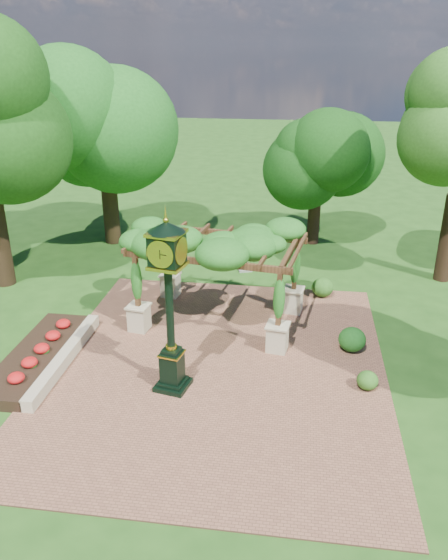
# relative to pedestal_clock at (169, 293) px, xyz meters

# --- Properties ---
(ground) EXTENTS (120.00, 120.00, 0.00)m
(ground) POSITION_rel_pedestal_clock_xyz_m (1.07, 0.30, -2.98)
(ground) COLOR #1E4714
(ground) RESTS_ON ground
(brick_plaza) EXTENTS (10.00, 12.00, 0.04)m
(brick_plaza) POSITION_rel_pedestal_clock_xyz_m (1.07, 1.30, -2.96)
(brick_plaza) COLOR brown
(brick_plaza) RESTS_ON ground
(border_wall) EXTENTS (0.35, 5.00, 0.40)m
(border_wall) POSITION_rel_pedestal_clock_xyz_m (-3.53, 0.80, -2.78)
(border_wall) COLOR #C6B793
(border_wall) RESTS_ON ground
(flower_bed) EXTENTS (1.50, 5.00, 0.36)m
(flower_bed) POSITION_rel_pedestal_clock_xyz_m (-4.43, 0.80, -2.80)
(flower_bed) COLOR red
(flower_bed) RESTS_ON ground
(pedestal_clock) EXTENTS (1.16, 1.16, 4.98)m
(pedestal_clock) POSITION_rel_pedestal_clock_xyz_m (0.00, 0.00, 0.00)
(pedestal_clock) COLOR black
(pedestal_clock) RESTS_ON brick_plaza
(pergola) EXTENTS (5.95, 4.23, 3.46)m
(pergola) POSITION_rel_pedestal_clock_xyz_m (0.68, 4.22, -0.14)
(pergola) COLOR #C4B792
(pergola) RESTS_ON brick_plaza
(sundial) EXTENTS (0.70, 0.70, 1.00)m
(sundial) POSITION_rel_pedestal_clock_xyz_m (1.09, 9.01, -2.54)
(sundial) COLOR gray
(sundial) RESTS_ON ground
(shrub_front) EXTENTS (0.62, 0.62, 0.54)m
(shrub_front) POSITION_rel_pedestal_clock_xyz_m (5.41, 0.68, -2.67)
(shrub_front) COLOR #295819
(shrub_front) RESTS_ON brick_plaza
(shrub_mid) EXTENTS (1.04, 1.04, 0.77)m
(shrub_mid) POSITION_rel_pedestal_clock_xyz_m (5.14, 2.76, -2.55)
(shrub_mid) COLOR #195016
(shrub_mid) RESTS_ON brick_plaza
(shrub_back) EXTENTS (1.00, 1.00, 0.73)m
(shrub_back) POSITION_rel_pedestal_clock_xyz_m (4.32, 6.72, -2.57)
(shrub_back) COLOR #275619
(shrub_back) RESTS_ON brick_plaza
(tree_west_far) EXTENTS (5.13, 5.13, 8.73)m
(tree_west_far) POSITION_rel_pedestal_clock_xyz_m (-5.69, 11.76, 3.02)
(tree_west_far) COLOR #322413
(tree_west_far) RESTS_ON ground
(tree_north) EXTENTS (3.77, 3.77, 6.57)m
(tree_north) POSITION_rel_pedestal_clock_xyz_m (4.01, 12.98, 1.53)
(tree_north) COLOR #331F14
(tree_north) RESTS_ON ground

